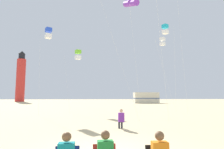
{
  "coord_description": "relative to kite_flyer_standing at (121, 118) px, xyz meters",
  "views": [
    {
      "loc": [
        -0.31,
        -6.61,
        1.91
      ],
      "look_at": [
        1.61,
        12.41,
        4.02
      ],
      "focal_mm": 31.0,
      "sensor_mm": 36.0,
      "label": 1
    }
  ],
  "objects": [
    {
      "name": "rv_van_cream",
      "position": [
        12.25,
        38.16,
        0.78
      ],
      "size": [
        6.48,
        2.46,
        2.8
      ],
      "rotation": [
        0.0,
        0.0,
        0.02
      ],
      "color": "beige",
      "rests_on": "ground"
    },
    {
      "name": "kite_box_lime",
      "position": [
        -3.46,
        12.03,
        6.26
      ],
      "size": [
        2.16,
        2.4,
        7.46
      ],
      "color": "silver",
      "rests_on": "ground"
    },
    {
      "name": "kite_box_cyan",
      "position": [
        6.99,
        10.51,
        9.27
      ],
      "size": [
        1.68,
        1.83,
        10.48
      ],
      "color": "silver",
      "rests_on": "ground"
    },
    {
      "name": "kite_box_blue",
      "position": [
        -6.45,
        9.39,
        7.98
      ],
      "size": [
        1.38,
        1.42,
        9.18
      ],
      "color": "silver",
      "rests_on": "ground"
    },
    {
      "name": "kite_tube_violet",
      "position": [
        2.42,
        8.55,
        11.43
      ],
      "size": [
        1.61,
        2.58,
        12.74
      ],
      "color": "silver",
      "rests_on": "ground"
    },
    {
      "name": "lighthouse_distant",
      "position": [
        -25.22,
        54.68,
        7.22
      ],
      "size": [
        2.8,
        2.8,
        16.8
      ],
      "color": "red",
      "rests_on": "ground"
    },
    {
      "name": "kite_flyer_standing",
      "position": [
        0.0,
        0.0,
        0.0
      ],
      "size": [
        0.34,
        0.51,
        1.16
      ],
      "rotation": [
        0.0,
        0.0,
        3.14
      ],
      "color": "#722D99",
      "rests_on": "ground"
    },
    {
      "name": "kite_box_white",
      "position": [
        8.26,
        14.85,
        9.04
      ],
      "size": [
        2.41,
        1.87,
        10.24
      ],
      "color": "silver",
      "rests_on": "ground"
    }
  ]
}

